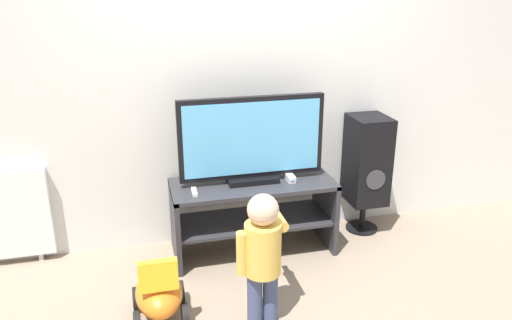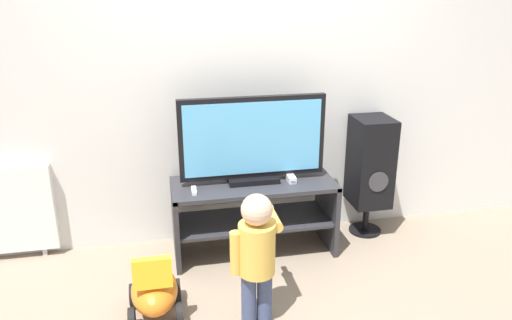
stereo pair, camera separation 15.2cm
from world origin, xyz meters
name	(u,v)px [view 2 (the right image)]	position (x,y,z in m)	size (l,w,h in m)	color
ground_plane	(260,266)	(0.00, 0.00, 0.00)	(16.00, 16.00, 0.00)	gray
wall_back	(245,76)	(0.00, 0.57, 1.30)	(10.00, 0.06, 2.60)	silver
tv_stand	(253,206)	(0.00, 0.25, 0.38)	(1.21, 0.49, 0.57)	#2D2D33
television	(253,141)	(0.00, 0.27, 0.89)	(1.07, 0.20, 0.64)	black
game_console	(290,177)	(0.28, 0.24, 0.59)	(0.06, 0.19, 0.05)	white
remote_primary	(194,191)	(-0.45, 0.15, 0.58)	(0.04, 0.13, 0.03)	white
child	(257,249)	(-0.15, -0.60, 0.50)	(0.32, 0.48, 0.85)	#3F4C72
speaker_tower	(370,163)	(0.97, 0.36, 0.61)	(0.29, 0.34, 0.98)	black
ride_on_toy	(154,290)	(-0.76, -0.43, 0.18)	(0.32, 0.46, 0.48)	orange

